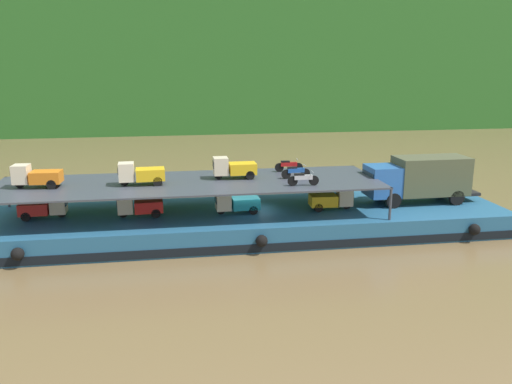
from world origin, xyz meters
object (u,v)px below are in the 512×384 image
Objects in this scene: mini_truck_upper_stern at (36,176)px; motorcycle_upper_centre at (296,172)px; covered_lorry at (419,178)px; mini_truck_lower_stern at (44,207)px; motorcycle_upper_stbd at (289,165)px; mini_truck_lower_mid at (237,202)px; mini_truck_upper_mid at (141,174)px; mini_truck_lower_aft at (139,206)px; mini_truck_upper_fore at (234,168)px; cargo_barge at (251,222)px; motorcycle_upper_port at (303,179)px; mini_truck_lower_fore at (332,199)px.

mini_truck_upper_stern reaches higher than motorcycle_upper_centre.
covered_lorry is 4.14× the size of motorcycle_upper_centre.
mini_truck_lower_stern is 1.45× the size of motorcycle_upper_stbd.
mini_truck_lower_mid is 1.00× the size of mini_truck_upper_mid.
mini_truck_upper_mid is (-18.14, -0.39, 1.00)m from covered_lorry.
mini_truck_lower_aft is at bearing -166.82° from motorcycle_upper_stbd.
mini_truck_upper_stern reaches higher than mini_truck_lower_aft.
covered_lorry is 2.86× the size of mini_truck_upper_fore.
motorcycle_upper_stbd is (2.89, 2.09, 3.18)m from cargo_barge.
motorcycle_upper_port reaches higher than mini_truck_lower_aft.
cargo_barge is 11.91× the size of mini_truck_upper_fore.
mini_truck_lower_mid is 1.00× the size of mini_truck_upper_stern.
mini_truck_upper_stern reaches higher than motorcycle_upper_port.
motorcycle_upper_stbd is (3.89, 1.46, -0.26)m from mini_truck_upper_fore.
covered_lorry is at bearing 1.06° from mini_truck_lower_aft.
mini_truck_lower_mid is 2.27m from mini_truck_upper_fore.
mini_truck_upper_mid and mini_truck_upper_fore have the same top height.
mini_truck_lower_stern is 17.78m from mini_truck_lower_fore.
mini_truck_lower_aft is at bearing 165.19° from mini_truck_upper_mid.
mini_truck_lower_stern and mini_truck_lower_fore have the same top height.
motorcycle_upper_port is at bearing -147.21° from mini_truck_lower_fore.
mini_truck_upper_stern and mini_truck_upper_fore have the same top height.
mini_truck_upper_mid is (-11.89, 0.30, 2.00)m from mini_truck_lower_fore.
motorcycle_upper_port is at bearing -10.67° from mini_truck_lower_aft.
cargo_barge is at bearing -179.33° from covered_lorry.
mini_truck_lower_fore is 6.58m from mini_truck_upper_fore.
cargo_barge is 1.80m from mini_truck_lower_mid.
mini_truck_lower_aft is at bearing 169.33° from motorcycle_upper_port.
motorcycle_upper_centre is (15.49, -0.34, 1.74)m from mini_truck_lower_stern.
covered_lorry reaches higher than mini_truck_lower_aft.
covered_lorry is 12.45m from mini_truck_upper_fore.
motorcycle_upper_port and motorcycle_upper_centre have the same top height.
mini_truck_lower_stern is at bearing 178.72° from motorcycle_upper_centre.
mini_truck_upper_fore reaches higher than mini_truck_lower_stern.
mini_truck_lower_fore is 1.02× the size of mini_truck_upper_fore.
mini_truck_lower_stern is 0.98× the size of mini_truck_lower_fore.
mini_truck_upper_fore is at bearing 168.99° from mini_truck_lower_fore.
mini_truck_lower_fore is at bearing -14.39° from motorcycle_upper_centre.
mini_truck_upper_mid is 9.92m from motorcycle_upper_stbd.
motorcycle_upper_port is (-2.31, -1.49, 1.74)m from mini_truck_lower_fore.
motorcycle_upper_port is 1.00× the size of motorcycle_upper_centre.
mini_truck_upper_fore is (-12.40, 0.50, 1.00)m from covered_lorry.
mini_truck_upper_mid is at bearing -178.34° from motorcycle_upper_centre.
cargo_barge is 11.76× the size of mini_truck_lower_mid.
motorcycle_upper_stbd is at bearing 35.90° from cargo_barge.
mini_truck_lower_aft is 1.00× the size of mini_truck_lower_mid.
covered_lorry is 4.14× the size of motorcycle_upper_stbd.
mini_truck_upper_fore is at bearing 8.05° from mini_truck_lower_aft.
motorcycle_upper_port is at bearing -34.92° from mini_truck_upper_fore.
cargo_barge is at bearing 0.02° from mini_truck_upper_stern.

